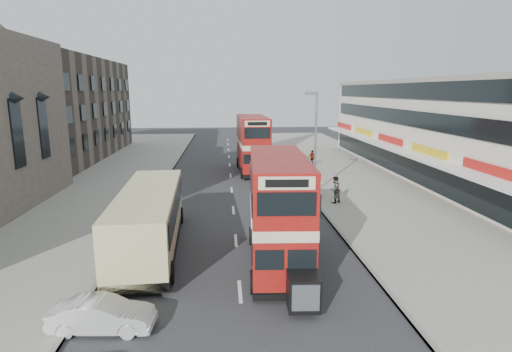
# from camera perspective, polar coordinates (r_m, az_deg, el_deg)

# --- Properties ---
(ground) EXTENTS (160.00, 160.00, 0.00)m
(ground) POSITION_cam_1_polar(r_m,az_deg,el_deg) (16.22, -1.93, -18.85)
(ground) COLOR #28282B
(ground) RESTS_ON ground
(road_surface) EXTENTS (12.00, 90.00, 0.01)m
(road_surface) POSITION_cam_1_polar(r_m,az_deg,el_deg) (34.94, -3.37, -1.93)
(road_surface) COLOR #28282B
(road_surface) RESTS_ON ground
(pavement_right) EXTENTS (12.00, 90.00, 0.15)m
(pavement_right) POSITION_cam_1_polar(r_m,az_deg,el_deg) (37.11, 15.50, -1.42)
(pavement_right) COLOR gray
(pavement_right) RESTS_ON ground
(pavement_left) EXTENTS (12.00, 90.00, 0.15)m
(pavement_left) POSITION_cam_1_polar(r_m,az_deg,el_deg) (36.75, -22.43, -2.02)
(pavement_left) COLOR gray
(pavement_left) RESTS_ON ground
(kerb_left) EXTENTS (0.20, 90.00, 0.16)m
(kerb_left) POSITION_cam_1_polar(r_m,az_deg,el_deg) (35.36, -13.30, -1.95)
(kerb_left) COLOR gray
(kerb_left) RESTS_ON ground
(kerb_right) EXTENTS (0.20, 90.00, 0.16)m
(kerb_right) POSITION_cam_1_polar(r_m,az_deg,el_deg) (35.55, 6.52, -1.64)
(kerb_right) COLOR gray
(kerb_right) RESTS_ON ground
(brick_terrace) EXTENTS (14.00, 28.00, 12.00)m
(brick_terrace) POSITION_cam_1_polar(r_m,az_deg,el_deg) (56.25, -27.10, 8.18)
(brick_terrace) COLOR #66594C
(brick_terrace) RESTS_ON ground
(commercial_row) EXTENTS (9.90, 46.20, 9.30)m
(commercial_row) POSITION_cam_1_polar(r_m,az_deg,el_deg) (41.54, 25.33, 5.71)
(commercial_row) COLOR silver
(commercial_row) RESTS_ON ground
(street_lamp) EXTENTS (1.00, 0.20, 8.12)m
(street_lamp) POSITION_cam_1_polar(r_m,az_deg,el_deg) (32.91, 8.08, 5.58)
(street_lamp) COLOR slate
(street_lamp) RESTS_ON ground
(bus_main) EXTENTS (2.97, 9.35, 5.08)m
(bus_main) POSITION_cam_1_polar(r_m,az_deg,el_deg) (19.59, 3.09, -4.81)
(bus_main) COLOR black
(bus_main) RESTS_ON ground
(bus_second) EXTENTS (3.00, 9.96, 5.47)m
(bus_second) POSITION_cam_1_polar(r_m,az_deg,el_deg) (42.17, -0.44, 4.42)
(bus_second) COLOR black
(bus_second) RESTS_ON ground
(coach) EXTENTS (3.38, 11.25, 2.95)m
(coach) POSITION_cam_1_polar(r_m,az_deg,el_deg) (22.46, -14.47, -5.50)
(coach) COLOR black
(coach) RESTS_ON ground
(car_left_front) EXTENTS (3.65, 1.50, 1.18)m
(car_left_front) POSITION_cam_1_polar(r_m,az_deg,el_deg) (16.09, -20.40, -17.49)
(car_left_front) COLOR silver
(car_left_front) RESTS_ON ground
(car_right_a) EXTENTS (4.17, 1.79, 1.20)m
(car_right_a) POSITION_cam_1_polar(r_m,az_deg,el_deg) (32.04, 4.64, -2.12)
(car_right_a) COLOR #93310E
(car_right_a) RESTS_ON ground
(car_right_b) EXTENTS (4.12, 2.00, 1.13)m
(car_right_b) POSITION_cam_1_polar(r_m,az_deg,el_deg) (34.27, 4.84, -1.26)
(car_right_b) COLOR #BD7712
(car_right_b) RESTS_ON ground
(car_right_c) EXTENTS (4.08, 1.68, 1.39)m
(car_right_c) POSITION_cam_1_polar(r_m,az_deg,el_deg) (47.90, 2.10, 2.65)
(car_right_c) COLOR #5493A9
(car_right_c) RESTS_ON ground
(pedestrian_near) EXTENTS (0.89, 0.82, 2.00)m
(pedestrian_near) POSITION_cam_1_polar(r_m,az_deg,el_deg) (30.72, 10.80, -1.84)
(pedestrian_near) COLOR gray
(pedestrian_near) RESTS_ON pavement_right
(pedestrian_far) EXTENTS (1.06, 0.69, 1.67)m
(pedestrian_far) POSITION_cam_1_polar(r_m,az_deg,el_deg) (45.77, 7.72, 2.50)
(pedestrian_far) COLOR gray
(pedestrian_far) RESTS_ON pavement_right
(cyclist) EXTENTS (0.84, 1.86, 1.93)m
(cyclist) POSITION_cam_1_polar(r_m,az_deg,el_deg) (37.15, 4.14, -0.12)
(cyclist) COLOR gray
(cyclist) RESTS_ON ground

